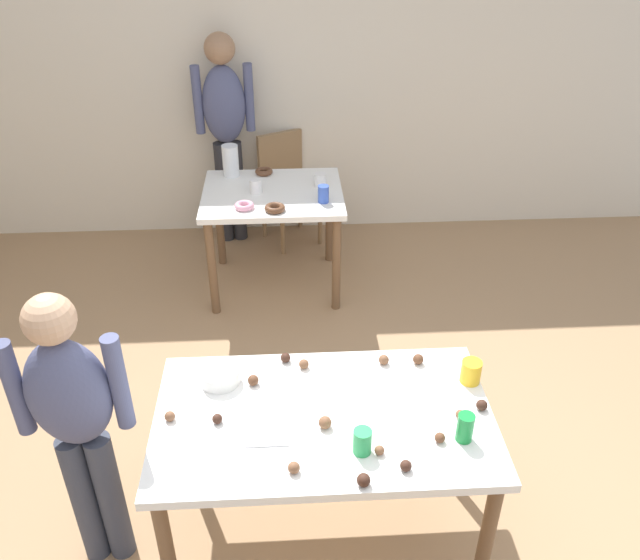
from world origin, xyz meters
TOP-DOWN VIEW (x-y plane):
  - ground_plane at (0.00, 0.00)m, footprint 6.40×6.40m
  - wall_back at (0.00, 3.20)m, footprint 6.40×0.10m
  - dining_table_near at (-0.15, 0.05)m, footprint 1.38×0.80m
  - dining_table_far at (-0.36, 2.22)m, footprint 0.96×0.79m
  - chair_far_table at (-0.26, 2.97)m, footprint 0.54×0.54m
  - person_girl_near at (-1.12, 0.01)m, footprint 0.45×0.21m
  - person_adult_far at (-0.71, 2.96)m, footprint 0.45×0.23m
  - mixing_bowl at (-0.58, 0.28)m, footprint 0.17×0.17m
  - soda_can at (0.39, -0.12)m, footprint 0.07×0.07m
  - fork_near at (-0.37, -0.11)m, footprint 0.17×0.02m
  - cup_near_0 at (-0.01, -0.16)m, footprint 0.07×0.07m
  - cup_near_1 at (0.50, 0.22)m, footprint 0.09×0.09m
  - cake_ball_0 at (-0.22, 0.35)m, footprint 0.04×0.04m
  - cake_ball_1 at (0.29, -0.12)m, footprint 0.04×0.04m
  - cake_ball_2 at (-0.15, -0.02)m, footprint 0.05×0.05m
  - cake_ball_3 at (-0.44, 0.25)m, footprint 0.05×0.05m
  - cake_ball_4 at (0.40, -0.00)m, footprint 0.04×0.04m
  - cake_ball_5 at (0.29, 0.35)m, footprint 0.05×0.05m
  - cake_ball_6 at (0.14, -0.26)m, footprint 0.04×0.04m
  - cake_ball_7 at (-0.28, -0.24)m, footprint 0.05×0.05m
  - cake_ball_8 at (0.50, 0.04)m, footprint 0.05×0.05m
  - cake_ball_9 at (-0.77, 0.05)m, footprint 0.04×0.04m
  - cake_ball_10 at (0.05, -0.17)m, footprint 0.04×0.04m
  - cake_ball_11 at (-0.03, -0.32)m, footprint 0.05×0.05m
  - cake_ball_12 at (-0.30, 0.40)m, footprint 0.04×0.04m
  - cake_ball_13 at (0.14, 0.36)m, footprint 0.05×0.05m
  - cake_ball_14 at (-0.58, 0.03)m, footprint 0.04×0.04m
  - pitcher_far at (-0.66, 2.52)m, footprint 0.12×0.12m
  - cup_far_0 at (-0.02, 2.04)m, footprint 0.07×0.07m
  - cup_far_1 at (-0.47, 2.21)m, footprint 0.08×0.08m
  - cup_far_2 at (-0.03, 2.29)m, footprint 0.09×0.09m
  - donut_far_0 at (-0.35, 1.93)m, footprint 0.13×0.13m
  - donut_far_1 at (-0.42, 2.53)m, footprint 0.13×0.13m
  - donut_far_2 at (-0.54, 1.97)m, footprint 0.13×0.13m

SIDE VIEW (x-z plane):
  - ground_plane at x=0.00m, z-range 0.00..0.00m
  - chair_far_table at x=-0.26m, z-range 0.06..0.93m
  - dining_table_far at x=-0.36m, z-range 0.26..1.01m
  - dining_table_near at x=-0.15m, z-range 0.28..1.03m
  - fork_near at x=-0.37m, z-range 0.75..0.76m
  - cake_ball_4 at x=0.40m, z-range 0.75..0.79m
  - donut_far_1 at x=-0.42m, z-range 0.75..0.79m
  - donut_far_2 at x=-0.54m, z-range 0.75..0.79m
  - cake_ball_10 at x=0.05m, z-range 0.75..0.79m
  - donut_far_0 at x=-0.35m, z-range 0.75..0.79m
  - cake_ball_1 at x=0.29m, z-range 0.75..0.79m
  - cake_ball_14 at x=-0.58m, z-range 0.75..0.79m
  - cake_ball_9 at x=-0.77m, z-range 0.75..0.79m
  - cake_ball_6 at x=0.14m, z-range 0.75..0.79m
  - cake_ball_0 at x=-0.22m, z-range 0.75..0.79m
  - cake_ball_12 at x=-0.30m, z-range 0.75..0.79m
  - cake_ball_7 at x=-0.28m, z-range 0.75..0.80m
  - cake_ball_13 at x=0.14m, z-range 0.75..0.80m
  - cake_ball_8 at x=0.50m, z-range 0.75..0.80m
  - cake_ball_3 at x=-0.44m, z-range 0.75..0.80m
  - cake_ball_5 at x=0.29m, z-range 0.75..0.80m
  - cake_ball_11 at x=-0.03m, z-range 0.75..0.80m
  - cake_ball_2 at x=-0.15m, z-range 0.75..0.80m
  - mixing_bowl at x=-0.58m, z-range 0.75..0.82m
  - cup_far_2 at x=-0.03m, z-range 0.75..0.84m
  - cup_far_1 at x=-0.47m, z-range 0.75..0.85m
  - cup_near_0 at x=-0.01m, z-range 0.75..0.86m
  - cup_near_1 at x=0.50m, z-range 0.75..0.86m
  - cup_far_0 at x=-0.02m, z-range 0.75..0.87m
  - soda_can at x=0.39m, z-range 0.75..0.87m
  - person_girl_near at x=-1.12m, z-range 0.13..1.52m
  - pitcher_far at x=-0.66m, z-range 0.75..0.98m
  - person_adult_far at x=-0.71m, z-range 0.18..1.83m
  - wall_back at x=0.00m, z-range 0.00..2.60m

